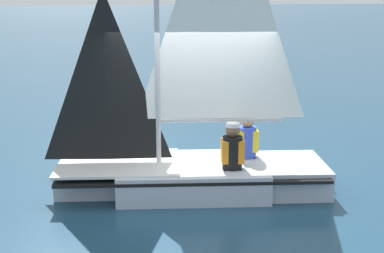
{
  "coord_description": "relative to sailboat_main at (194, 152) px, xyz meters",
  "views": [
    {
      "loc": [
        1.87,
        7.83,
        3.07
      ],
      "look_at": [
        0.0,
        0.0,
        1.05
      ],
      "focal_mm": 50.0,
      "sensor_mm": 36.0,
      "label": 1
    }
  ],
  "objects": [
    {
      "name": "sailboat_main",
      "position": [
        0.0,
        0.0,
        0.0
      ],
      "size": [
        4.37,
        2.26,
        5.04
      ],
      "rotation": [
        0.0,
        0.0,
        6.1
      ],
      "color": "#B2BCCC",
      "rests_on": "ground_plane"
    },
    {
      "name": "buoy_marker",
      "position": [
        -5.11,
        -8.62,
        -0.45
      ],
      "size": [
        0.53,
        0.53,
        0.97
      ],
      "color": "red",
      "rests_on": "ground_plane"
    },
    {
      "name": "sailor_crew",
      "position": [
        -0.93,
        -0.13,
        -0.02
      ],
      "size": [
        0.38,
        0.35,
        1.16
      ],
      "rotation": [
        0.0,
        0.0,
        6.1
      ],
      "color": "black",
      "rests_on": "ground_plane"
    },
    {
      "name": "ground_plane",
      "position": [
        0.03,
        -0.01,
        -0.64
      ],
      "size": [
        260.0,
        260.0,
        0.0
      ],
      "primitive_type": "plane",
      "color": "navy"
    },
    {
      "name": "sailor_helm",
      "position": [
        -0.51,
        0.38,
        -0.01
      ],
      "size": [
        0.38,
        0.35,
        1.16
      ],
      "rotation": [
        0.0,
        0.0,
        6.1
      ],
      "color": "black",
      "rests_on": "ground_plane"
    }
  ]
}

